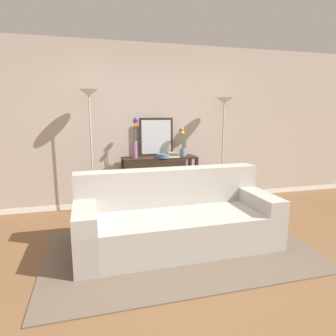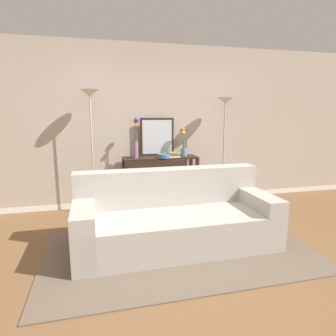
{
  "view_description": "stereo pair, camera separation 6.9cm",
  "coord_description": "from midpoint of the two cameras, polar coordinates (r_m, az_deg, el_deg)",
  "views": [
    {
      "loc": [
        -0.83,
        -2.62,
        1.57
      ],
      "look_at": [
        0.22,
        1.28,
        0.81
      ],
      "focal_mm": 31.25,
      "sensor_mm": 36.0,
      "label": 1
    },
    {
      "loc": [
        -0.76,
        -2.63,
        1.57
      ],
      "look_at": [
        0.22,
        1.28,
        0.81
      ],
      "focal_mm": 31.25,
      "sensor_mm": 36.0,
      "label": 2
    }
  ],
  "objects": [
    {
      "name": "ground_plane",
      "position": [
        3.16,
        2.52,
        -19.27
      ],
      "size": [
        16.0,
        16.0,
        0.02
      ],
      "primitive_type": "cube",
      "color": "brown"
    },
    {
      "name": "back_wall",
      "position": [
        5.04,
        -5.09,
        8.06
      ],
      "size": [
        12.0,
        0.15,
        2.69
      ],
      "color": "white",
      "rests_on": "ground"
    },
    {
      "name": "area_rug",
      "position": [
        3.54,
        2.59,
        -15.52
      ],
      "size": [
        3.02,
        1.85,
        0.01
      ],
      "color": "brown",
      "rests_on": "ground"
    },
    {
      "name": "couch",
      "position": [
        3.57,
        1.85,
        -10.03
      ],
      "size": [
        2.34,
        0.99,
        0.88
      ],
      "color": "#ADA89E",
      "rests_on": "ground"
    },
    {
      "name": "console_table",
      "position": [
        4.88,
        -1.07,
        -0.96
      ],
      "size": [
        1.23,
        0.38,
        0.86
      ],
      "color": "black",
      "rests_on": "ground"
    },
    {
      "name": "floor_lamp_left",
      "position": [
        4.59,
        -14.43,
        9.5
      ],
      "size": [
        0.28,
        0.28,
        1.91
      ],
      "color": "#B7B2A8",
      "rests_on": "ground"
    },
    {
      "name": "floor_lamp_right",
      "position": [
        5.08,
        11.37,
        8.92
      ],
      "size": [
        0.28,
        0.28,
        1.82
      ],
      "color": "#B7B2A8",
      "rests_on": "ground"
    },
    {
      "name": "wall_mirror",
      "position": [
        4.95,
        -1.74,
        6.07
      ],
      "size": [
        0.57,
        0.02,
        0.64
      ],
      "color": "black",
      "rests_on": "console_table"
    },
    {
      "name": "vase_tall_flowers",
      "position": [
        4.72,
        -5.88,
        5.94
      ],
      "size": [
        0.11,
        0.12,
        0.65
      ],
      "color": "gray",
      "rests_on": "console_table"
    },
    {
      "name": "vase_short_flowers",
      "position": [
        4.92,
        3.41,
        4.98
      ],
      "size": [
        0.13,
        0.11,
        0.48
      ],
      "color": "#6B84AD",
      "rests_on": "console_table"
    },
    {
      "name": "fruit_bowl",
      "position": [
        4.72,
        -0.45,
        2.4
      ],
      "size": [
        0.21,
        0.21,
        0.07
      ],
      "color": "#4C7093",
      "rests_on": "console_table"
    },
    {
      "name": "book_stack",
      "position": [
        4.78,
        1.46,
        2.55
      ],
      "size": [
        0.2,
        0.15,
        0.09
      ],
      "color": "silver",
      "rests_on": "console_table"
    },
    {
      "name": "book_row_under_console",
      "position": [
        4.95,
        -4.91,
        -7.16
      ],
      "size": [
        0.32,
        0.17,
        0.13
      ],
      "color": "slate",
      "rests_on": "ground"
    }
  ]
}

